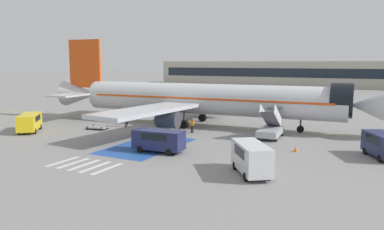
{
  "coord_description": "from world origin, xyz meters",
  "views": [
    {
      "loc": [
        22.2,
        -43.74,
        8.35
      ],
      "look_at": [
        0.62,
        -2.14,
        1.72
      ],
      "focal_mm": 35.0,
      "sensor_mm": 36.0,
      "label": 1
    }
  ],
  "objects_px": {
    "service_van_2": "(251,156)",
    "terminal_building": "(325,74)",
    "boarding_stairs_forward": "(271,129)",
    "service_van_0": "(29,121)",
    "service_van_3": "(159,139)",
    "fuel_tanker": "(221,95)",
    "ground_crew_2": "(126,119)",
    "traffic_cone_0": "(243,139)",
    "traffic_cone_1": "(296,149)",
    "ground_crew_3": "(168,124)",
    "airliner": "(201,99)",
    "ground_crew_0": "(192,124)",
    "service_van_1": "(383,144)",
    "ground_crew_1": "(127,118)",
    "baggage_cart": "(97,127)"
  },
  "relations": [
    {
      "from": "service_van_2",
      "to": "terminal_building",
      "type": "xyz_separation_m",
      "value": [
        -10.11,
        107.7,
        2.93
      ]
    },
    {
      "from": "boarding_stairs_forward",
      "to": "service_van_2",
      "type": "xyz_separation_m",
      "value": [
        2.52,
        -14.2,
        0.41
      ]
    },
    {
      "from": "service_van_0",
      "to": "service_van_3",
      "type": "distance_m",
      "value": 19.53
    },
    {
      "from": "fuel_tanker",
      "to": "terminal_building",
      "type": "bearing_deg",
      "value": 165.87
    },
    {
      "from": "service_van_2",
      "to": "ground_crew_2",
      "type": "xyz_separation_m",
      "value": [
        -21.21,
        12.56,
        -0.4
      ]
    },
    {
      "from": "traffic_cone_0",
      "to": "traffic_cone_1",
      "type": "distance_m",
      "value": 6.34
    },
    {
      "from": "service_van_3",
      "to": "ground_crew_3",
      "type": "distance_m",
      "value": 9.89
    },
    {
      "from": "fuel_tanker",
      "to": "ground_crew_2",
      "type": "xyz_separation_m",
      "value": [
        -1.24,
        -28.89,
        -0.88
      ]
    },
    {
      "from": "boarding_stairs_forward",
      "to": "fuel_tanker",
      "type": "bearing_deg",
      "value": 118.93
    },
    {
      "from": "boarding_stairs_forward",
      "to": "ground_crew_3",
      "type": "distance_m",
      "value": 11.98
    },
    {
      "from": "airliner",
      "to": "ground_crew_3",
      "type": "relative_size",
      "value": 25.27
    },
    {
      "from": "ground_crew_3",
      "to": "terminal_building",
      "type": "bearing_deg",
      "value": 44.06
    },
    {
      "from": "ground_crew_0",
      "to": "traffic_cone_1",
      "type": "distance_m",
      "value": 13.64
    },
    {
      "from": "airliner",
      "to": "service_van_3",
      "type": "xyz_separation_m",
      "value": [
        3.08,
        -15.27,
        -2.32
      ]
    },
    {
      "from": "service_van_2",
      "to": "ground_crew_3",
      "type": "height_order",
      "value": "service_van_2"
    },
    {
      "from": "service_van_1",
      "to": "ground_crew_3",
      "type": "bearing_deg",
      "value": 148.22
    },
    {
      "from": "ground_crew_1",
      "to": "ground_crew_2",
      "type": "distance_m",
      "value": 1.57
    },
    {
      "from": "service_van_0",
      "to": "traffic_cone_0",
      "type": "bearing_deg",
      "value": -24.07
    },
    {
      "from": "baggage_cart",
      "to": "traffic_cone_1",
      "type": "relative_size",
      "value": 5.26
    },
    {
      "from": "service_van_1",
      "to": "ground_crew_2",
      "type": "height_order",
      "value": "service_van_1"
    },
    {
      "from": "ground_crew_3",
      "to": "traffic_cone_0",
      "type": "xyz_separation_m",
      "value": [
        9.69,
        -0.75,
        -0.79
      ]
    },
    {
      "from": "ground_crew_2",
      "to": "baggage_cart",
      "type": "bearing_deg",
      "value": 149.1
    },
    {
      "from": "terminal_building",
      "to": "ground_crew_0",
      "type": "bearing_deg",
      "value": -90.9
    },
    {
      "from": "service_van_0",
      "to": "ground_crew_2",
      "type": "bearing_deg",
      "value": 5.96
    },
    {
      "from": "boarding_stairs_forward",
      "to": "ground_crew_3",
      "type": "xyz_separation_m",
      "value": [
        -11.72,
        -2.48,
        0.06
      ]
    },
    {
      "from": "baggage_cart",
      "to": "ground_crew_0",
      "type": "distance_m",
      "value": 12.15
    },
    {
      "from": "boarding_stairs_forward",
      "to": "service_van_3",
      "type": "relative_size",
      "value": 1.09
    },
    {
      "from": "service_van_3",
      "to": "ground_crew_3",
      "type": "relative_size",
      "value": 2.73
    },
    {
      "from": "service_van_1",
      "to": "ground_crew_1",
      "type": "xyz_separation_m",
      "value": [
        -30.7,
        3.94,
        -0.33
      ]
    },
    {
      "from": "airliner",
      "to": "baggage_cart",
      "type": "distance_m",
      "value": 13.81
    },
    {
      "from": "airliner",
      "to": "ground_crew_0",
      "type": "height_order",
      "value": "airliner"
    },
    {
      "from": "service_van_2",
      "to": "ground_crew_0",
      "type": "height_order",
      "value": "service_van_2"
    },
    {
      "from": "airliner",
      "to": "fuel_tanker",
      "type": "relative_size",
      "value": 4.2
    },
    {
      "from": "airliner",
      "to": "traffic_cone_1",
      "type": "bearing_deg",
      "value": 53.82
    },
    {
      "from": "ground_crew_2",
      "to": "terminal_building",
      "type": "relative_size",
      "value": 0.01
    },
    {
      "from": "fuel_tanker",
      "to": "traffic_cone_0",
      "type": "xyz_separation_m",
      "value": [
        15.42,
        -30.48,
        -1.62
      ]
    },
    {
      "from": "ground_crew_1",
      "to": "service_van_0",
      "type": "bearing_deg",
      "value": 59.45
    },
    {
      "from": "boarding_stairs_forward",
      "to": "fuel_tanker",
      "type": "height_order",
      "value": "boarding_stairs_forward"
    },
    {
      "from": "service_van_0",
      "to": "service_van_3",
      "type": "xyz_separation_m",
      "value": [
        19.46,
        -1.6,
        -0.03
      ]
    },
    {
      "from": "baggage_cart",
      "to": "terminal_building",
      "type": "xyz_separation_m",
      "value": [
        13.15,
        98.28,
        4.07
      ]
    },
    {
      "from": "boarding_stairs_forward",
      "to": "service_van_3",
      "type": "bearing_deg",
      "value": -126.85
    },
    {
      "from": "service_van_1",
      "to": "service_van_3",
      "type": "height_order",
      "value": "service_van_1"
    },
    {
      "from": "terminal_building",
      "to": "boarding_stairs_forward",
      "type": "bearing_deg",
      "value": -85.36
    },
    {
      "from": "service_van_2",
      "to": "service_van_0",
      "type": "bearing_deg",
      "value": -44.58
    },
    {
      "from": "service_van_2",
      "to": "terminal_building",
      "type": "distance_m",
      "value": 108.21
    },
    {
      "from": "ground_crew_1",
      "to": "traffic_cone_0",
      "type": "height_order",
      "value": "ground_crew_1"
    },
    {
      "from": "ground_crew_1",
      "to": "traffic_cone_0",
      "type": "relative_size",
      "value": 3.32
    },
    {
      "from": "baggage_cart",
      "to": "traffic_cone_1",
      "type": "xyz_separation_m",
      "value": [
        24.69,
        -0.54,
        0.01
      ]
    },
    {
      "from": "baggage_cart",
      "to": "ground_crew_3",
      "type": "height_order",
      "value": "ground_crew_3"
    },
    {
      "from": "ground_crew_2",
      "to": "traffic_cone_0",
      "type": "distance_m",
      "value": 16.75
    }
  ]
}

